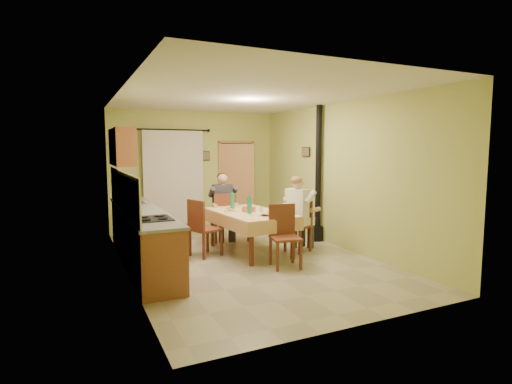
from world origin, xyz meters
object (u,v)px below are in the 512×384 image
man_right (298,205)px  stove_flue (318,192)px  chair_far (223,227)px  chair_left (205,240)px  dining_table (250,232)px  man_far (223,199)px  chair_near (285,249)px  chair_right (298,236)px

man_right → stove_flue: 1.03m
chair_far → chair_left: 1.18m
chair_far → chair_left: size_ratio=0.99×
dining_table → chair_left: (-0.84, 0.11, -0.09)m
man_right → man_far: bearing=11.2°
chair_near → stove_flue: size_ratio=0.36×
man_far → chair_far: bearing=-90.0°
chair_far → chair_right: 1.70m
chair_left → stove_flue: 2.61m
chair_near → dining_table: bearing=-72.2°
chair_far → chair_near: bearing=-75.8°
chair_near → chair_right: size_ratio=1.07×
chair_near → chair_left: bearing=-40.2°
man_far → man_right: size_ratio=1.00×
chair_far → stove_flue: (1.79, -0.81, 0.73)m
dining_table → man_far: bearing=92.0°
man_right → stove_flue: size_ratio=0.50×
stove_flue → dining_table: bearing=-171.2°
man_right → chair_right: bearing=-90.0°
chair_left → man_far: bearing=123.6°
chair_right → chair_left: 1.73m
man_right → stove_flue: stove_flue is taller
man_far → dining_table: bearing=-75.8°
chair_left → man_far: man_far is taller
chair_left → man_right: (1.66, -0.45, 0.59)m
dining_table → man_right: size_ratio=1.39×
man_right → chair_near: bearing=114.6°
chair_left → chair_far: bearing=123.2°
chair_right → man_far: bearing=11.6°
chair_far → chair_near: (0.27, -2.16, -0.00)m
dining_table → stove_flue: (1.66, 0.26, 0.65)m
chair_left → stove_flue: size_ratio=0.37×
dining_table → chair_far: (-0.13, 1.06, -0.09)m
stove_flue → chair_far: bearing=155.8°
chair_left → man_right: 1.82m
stove_flue → chair_left: bearing=-176.6°
chair_far → man_far: 0.59m
chair_far → man_far: man_far is taller
dining_table → chair_left: 0.85m
stove_flue → man_right: bearing=-144.5°
chair_far → dining_table: bearing=-75.6°
chair_near → man_far: (-0.26, 2.18, 0.59)m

